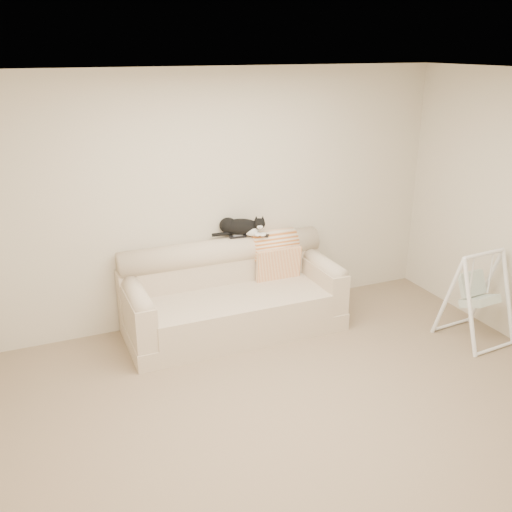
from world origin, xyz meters
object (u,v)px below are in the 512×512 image
(remote_b, at_px, (261,235))
(tuxedo_cat, at_px, (241,227))
(sofa, at_px, (231,297))
(baby_swing, at_px, (477,296))
(remote_a, at_px, (238,236))

(remote_b, height_order, tuxedo_cat, tuxedo_cat)
(sofa, bearing_deg, remote_b, 25.53)
(tuxedo_cat, xyz_separation_m, baby_swing, (1.94, -1.43, -0.54))
(remote_a, relative_size, remote_b, 1.14)
(sofa, distance_m, remote_a, 0.63)
(remote_a, height_order, tuxedo_cat, tuxedo_cat)
(tuxedo_cat, bearing_deg, remote_a, -152.10)
(remote_a, bearing_deg, remote_b, -9.88)
(remote_a, xyz_separation_m, remote_b, (0.24, -0.04, -0.00))
(sofa, relative_size, remote_b, 13.66)
(tuxedo_cat, relative_size, baby_swing, 0.59)
(remote_a, height_order, remote_b, remote_a)
(sofa, xyz_separation_m, remote_b, (0.42, 0.20, 0.56))
(remote_b, bearing_deg, sofa, -154.47)
(remote_a, bearing_deg, tuxedo_cat, 27.90)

